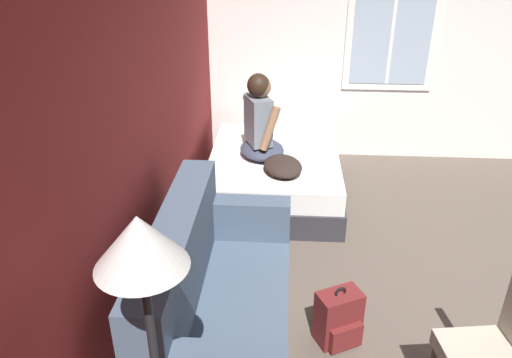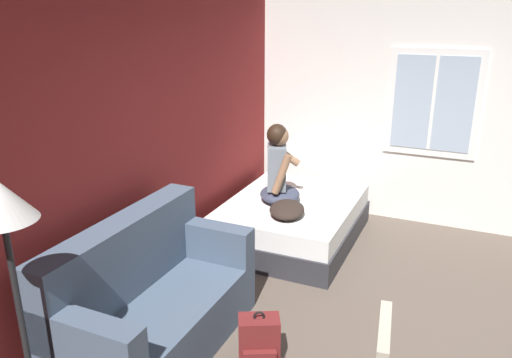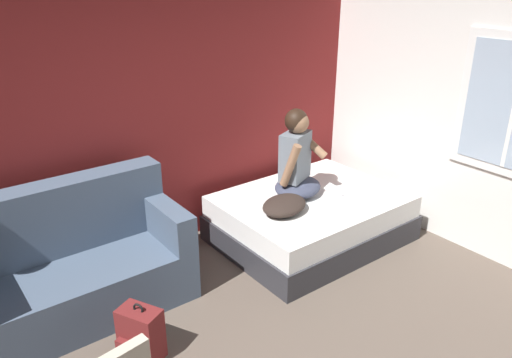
% 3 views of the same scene
% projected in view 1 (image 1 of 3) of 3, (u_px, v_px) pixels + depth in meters
% --- Properties ---
extents(ground_plane, '(40.00, 40.00, 0.00)m').
position_uv_depth(ground_plane, '(485.00, 307.00, 3.83)').
color(ground_plane, brown).
extents(wall_back_accent, '(10.65, 0.16, 2.70)m').
position_uv_depth(wall_back_accent, '(135.00, 136.00, 3.37)').
color(wall_back_accent, maroon).
rests_on(wall_back_accent, ground).
extents(wall_side_with_window, '(0.19, 6.42, 2.70)m').
position_uv_depth(wall_side_with_window, '(423.00, 47.00, 5.80)').
color(wall_side_with_window, silver).
rests_on(wall_side_with_window, ground).
extents(bed, '(1.80, 1.38, 0.48)m').
position_uv_depth(bed, '(274.00, 174.00, 5.34)').
color(bed, '#2D2D33').
rests_on(bed, ground).
extents(couch, '(1.70, 0.83, 1.04)m').
position_uv_depth(couch, '(215.00, 304.00, 3.28)').
color(couch, '#47566B').
rests_on(couch, ground).
extents(side_chair, '(0.52, 0.52, 0.98)m').
position_uv_depth(side_chair, '(502.00, 351.00, 2.74)').
color(side_chair, '#382D23').
rests_on(side_chair, ground).
extents(person_seated, '(0.65, 0.61, 0.88)m').
position_uv_depth(person_seated, '(260.00, 124.00, 5.00)').
color(person_seated, '#383D51').
rests_on(person_seated, bed).
extents(backpack, '(0.33, 0.35, 0.46)m').
position_uv_depth(backpack, '(339.00, 319.00, 3.45)').
color(backpack, maroon).
rests_on(backpack, ground).
extents(throw_pillow, '(0.56, 0.48, 0.14)m').
position_uv_depth(throw_pillow, '(283.00, 166.00, 4.80)').
color(throw_pillow, '#2D231E').
rests_on(throw_pillow, bed).
extents(cell_phone, '(0.10, 0.16, 0.01)m').
position_uv_depth(cell_phone, '(286.00, 145.00, 5.43)').
color(cell_phone, '#B7B7BC').
rests_on(cell_phone, bed).
extents(floor_lamp, '(0.36, 0.36, 1.70)m').
position_uv_depth(floor_lamp, '(144.00, 277.00, 1.89)').
color(floor_lamp, black).
rests_on(floor_lamp, ground).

